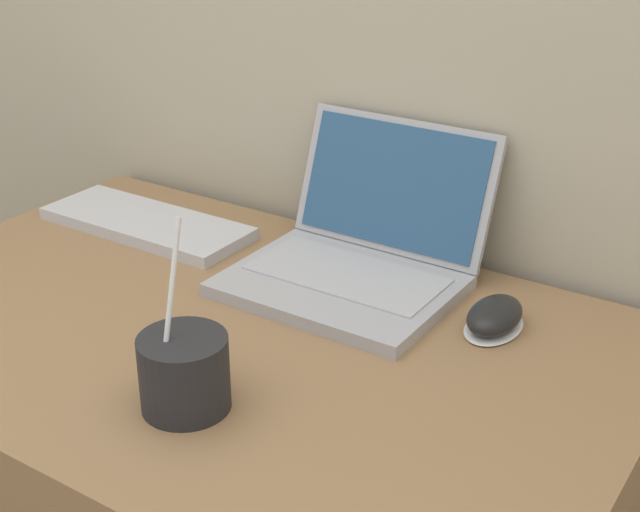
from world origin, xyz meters
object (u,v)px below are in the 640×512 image
external_keyboard (147,223)px  drink_cup (184,371)px  computer_mouse (495,317)px  laptop (359,251)px

external_keyboard → drink_cup: bearing=-41.8°
drink_cup → external_keyboard: size_ratio=0.61×
computer_mouse → external_keyboard: (-0.62, -0.00, -0.01)m
computer_mouse → external_keyboard: bearing=-179.6°
external_keyboard → laptop: bearing=4.9°
computer_mouse → external_keyboard: computer_mouse is taller
drink_cup → external_keyboard: drink_cup is taller
laptop → external_keyboard: (-0.39, -0.03, -0.04)m
drink_cup → computer_mouse: bearing=58.3°
laptop → drink_cup: (0.01, -0.39, 0.00)m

